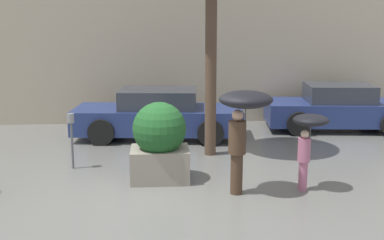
{
  "coord_description": "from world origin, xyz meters",
  "views": [
    {
      "loc": [
        0.18,
        -8.37,
        3.12
      ],
      "look_at": [
        0.9,
        1.6,
        1.05
      ],
      "focal_mm": 45.0,
      "sensor_mm": 36.0,
      "label": 1
    }
  ],
  "objects_px": {
    "planter_box": "(160,141)",
    "parking_meter": "(71,129)",
    "person_child": "(309,132)",
    "parked_car_far": "(338,109)",
    "parked_car_near": "(159,115)",
    "person_adult": "(243,113)"
  },
  "relations": [
    {
      "from": "planter_box",
      "to": "parked_car_far",
      "type": "bearing_deg",
      "value": 38.96
    },
    {
      "from": "person_adult",
      "to": "person_child",
      "type": "height_order",
      "value": "person_adult"
    },
    {
      "from": "person_adult",
      "to": "person_child",
      "type": "relative_size",
      "value": 1.32
    },
    {
      "from": "planter_box",
      "to": "person_child",
      "type": "relative_size",
      "value": 1.09
    },
    {
      "from": "planter_box",
      "to": "parking_meter",
      "type": "distance_m",
      "value": 2.07
    },
    {
      "from": "planter_box",
      "to": "parked_car_far",
      "type": "xyz_separation_m",
      "value": [
        5.2,
        4.21,
        -0.18
      ]
    },
    {
      "from": "parked_car_far",
      "to": "parking_meter",
      "type": "bearing_deg",
      "value": 121.08
    },
    {
      "from": "parked_car_near",
      "to": "parking_meter",
      "type": "distance_m",
      "value": 3.26
    },
    {
      "from": "person_child",
      "to": "parked_car_far",
      "type": "xyz_separation_m",
      "value": [
        2.47,
        4.98,
        -0.49
      ]
    },
    {
      "from": "planter_box",
      "to": "parked_car_near",
      "type": "xyz_separation_m",
      "value": [
        -0.01,
        3.57,
        -0.18
      ]
    },
    {
      "from": "person_adult",
      "to": "person_child",
      "type": "xyz_separation_m",
      "value": [
        1.24,
        0.1,
        -0.39
      ]
    },
    {
      "from": "person_adult",
      "to": "parked_car_near",
      "type": "height_order",
      "value": "person_adult"
    },
    {
      "from": "person_child",
      "to": "parked_car_near",
      "type": "relative_size",
      "value": 0.31
    },
    {
      "from": "planter_box",
      "to": "parked_car_far",
      "type": "height_order",
      "value": "planter_box"
    },
    {
      "from": "planter_box",
      "to": "parked_car_far",
      "type": "distance_m",
      "value": 6.69
    },
    {
      "from": "planter_box",
      "to": "parking_meter",
      "type": "height_order",
      "value": "planter_box"
    },
    {
      "from": "planter_box",
      "to": "parking_meter",
      "type": "relative_size",
      "value": 1.31
    },
    {
      "from": "parked_car_far",
      "to": "parking_meter",
      "type": "height_order",
      "value": "parked_car_far"
    },
    {
      "from": "planter_box",
      "to": "parking_meter",
      "type": "bearing_deg",
      "value": 154.12
    },
    {
      "from": "parked_car_near",
      "to": "person_child",
      "type": "bearing_deg",
      "value": -142.44
    },
    {
      "from": "planter_box",
      "to": "person_adult",
      "type": "distance_m",
      "value": 1.87
    },
    {
      "from": "planter_box",
      "to": "person_adult",
      "type": "height_order",
      "value": "person_adult"
    }
  ]
}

